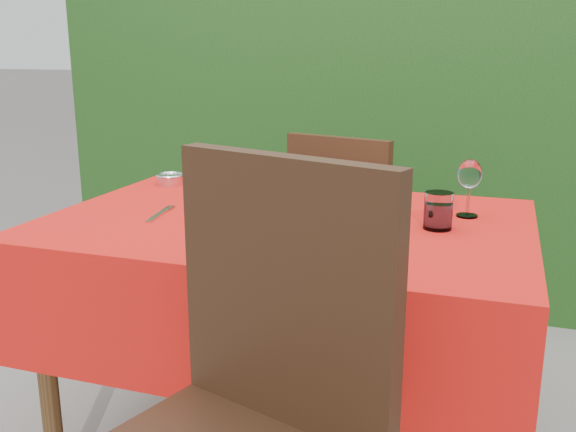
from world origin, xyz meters
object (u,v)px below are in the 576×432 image
(chair_far, at_px, (349,235))
(steel_ramekin, at_px, (170,180))
(chair_near, at_px, (246,410))
(pasta_plate, at_px, (311,190))
(wine_glass, at_px, (470,177))
(pizza_plate, at_px, (296,218))
(fork, at_px, (158,215))
(water_glass, at_px, (438,213))

(chair_far, xyz_separation_m, steel_ramekin, (-0.52, -0.40, 0.25))
(steel_ramekin, bearing_deg, chair_near, -55.17)
(pasta_plate, xyz_separation_m, wine_glass, (0.45, -0.06, 0.08))
(pizza_plate, distance_m, wine_glass, 0.48)
(chair_near, distance_m, chair_far, 1.34)
(fork, bearing_deg, steel_ramekin, 105.23)
(chair_near, bearing_deg, steel_ramekin, 142.74)
(pasta_plate, relative_size, steel_ramekin, 3.43)
(water_glass, bearing_deg, fork, -171.18)
(pizza_plate, height_order, fork, pizza_plate)
(pizza_plate, bearing_deg, wine_glass, 33.32)
(wine_glass, bearing_deg, water_glass, -113.06)
(wine_glass, relative_size, steel_ramekin, 1.84)
(chair_far, relative_size, pasta_plate, 3.06)
(chair_far, bearing_deg, pizza_plate, 108.39)
(pasta_plate, bearing_deg, chair_far, 88.18)
(pasta_plate, height_order, steel_ramekin, pasta_plate)
(chair_far, relative_size, steel_ramekin, 10.48)
(water_glass, height_order, wine_glass, wine_glass)
(chair_far, xyz_separation_m, pasta_plate, (-0.01, -0.46, 0.27))
(pizza_plate, relative_size, steel_ramekin, 4.34)
(fork, bearing_deg, chair_near, -57.92)
(pizza_plate, relative_size, water_glass, 3.94)
(pasta_plate, distance_m, water_glass, 0.44)
(pizza_plate, height_order, pasta_plate, pasta_plate)
(water_glass, xyz_separation_m, fork, (-0.73, -0.11, -0.04))
(chair_near, height_order, water_glass, chair_near)
(chair_near, height_order, pasta_plate, chair_near)
(chair_far, relative_size, wine_glass, 5.69)
(chair_far, bearing_deg, wine_glass, 145.55)
(wine_glass, bearing_deg, chair_near, -110.73)
(fork, distance_m, steel_ramekin, 0.42)
(steel_ramekin, bearing_deg, wine_glass, -7.06)
(chair_far, xyz_separation_m, pizza_plate, (0.04, -0.78, 0.27))
(wine_glass, bearing_deg, pasta_plate, 172.33)
(chair_near, distance_m, steel_ramekin, 1.15)
(pasta_plate, height_order, fork, pasta_plate)
(chair_far, height_order, water_glass, chair_far)
(wine_glass, distance_m, fork, 0.84)
(water_glass, xyz_separation_m, steel_ramekin, (-0.90, 0.27, -0.03))
(chair_near, relative_size, wine_glass, 6.46)
(pizza_plate, bearing_deg, chair_far, 93.16)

